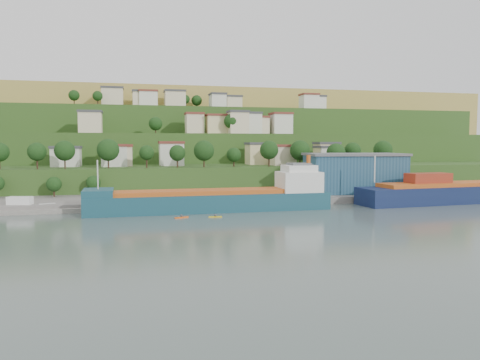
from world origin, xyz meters
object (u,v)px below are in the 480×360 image
object	(u,v)px
kayak_orange	(181,217)
caravan	(20,202)
cargo_ship_near	(218,201)
cargo_ship_far	(467,193)
warehouse	(354,173)

from	to	relation	value
kayak_orange	caravan	bearing A→B (deg)	135.71
cargo_ship_near	cargo_ship_far	distance (m)	78.00
cargo_ship_far	caravan	size ratio (longest dim) A/B	10.95
cargo_ship_near	kayak_orange	bearing A→B (deg)	-138.12
caravan	kayak_orange	distance (m)	44.77
cargo_ship_near	kayak_orange	distance (m)	15.01
cargo_ship_near	caravan	world-z (taller)	cargo_ship_near
cargo_ship_near	cargo_ship_far	world-z (taller)	cargo_ship_far
warehouse	kayak_orange	distance (m)	66.74
cargo_ship_near	kayak_orange	size ratio (longest dim) A/B	18.45
warehouse	cargo_ship_near	bearing A→B (deg)	-151.43
cargo_ship_near	cargo_ship_far	xyz separation A→B (m)	(77.99, 0.77, 0.21)
cargo_ship_far	kayak_orange	world-z (taller)	cargo_ship_far
cargo_ship_near	kayak_orange	world-z (taller)	cargo_ship_near
cargo_ship_far	caravan	distance (m)	129.39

